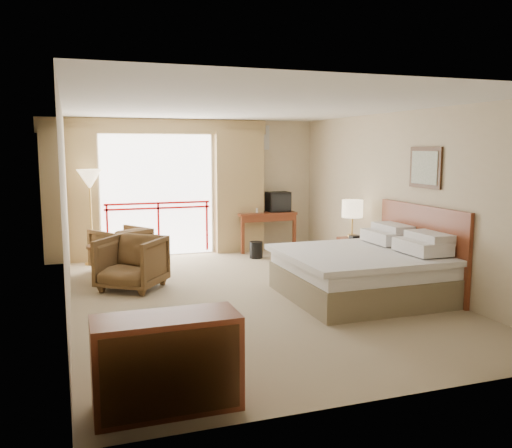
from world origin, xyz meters
name	(u,v)px	position (x,y,z in m)	size (l,w,h in m)	color
floor	(251,295)	(0.00, 0.00, 0.00)	(7.00, 7.00, 0.00)	gray
ceiling	(251,107)	(0.00, 0.00, 2.70)	(7.00, 7.00, 0.00)	white
wall_back	(197,187)	(0.00, 3.50, 1.35)	(5.00, 5.00, 0.00)	#C4B18D
wall_front	(387,244)	(0.00, -3.50, 1.35)	(5.00, 5.00, 0.00)	#C4B18D
wall_left	(66,210)	(-2.50, 0.00, 1.35)	(7.00, 7.00, 0.00)	#C4B18D
wall_right	(402,198)	(2.50, 0.00, 1.35)	(7.00, 7.00, 0.00)	#C4B18D
balcony_door	(158,196)	(-0.80, 3.48, 1.20)	(2.40, 2.40, 0.00)	white
balcony_railing	(158,215)	(-0.80, 3.46, 0.81)	(2.09, 0.03, 1.02)	red
curtain_left	(70,196)	(-2.45, 3.35, 1.25)	(1.00, 0.26, 2.50)	#96794C
curtain_right	(239,191)	(0.85, 3.35, 1.25)	(1.00, 0.26, 2.50)	#96794C
valance	(157,126)	(-0.80, 3.38, 2.55)	(4.40, 0.22, 0.28)	#96794C
hvac_vent	(258,138)	(1.30, 3.47, 2.35)	(0.50, 0.04, 0.50)	silver
bed	(363,271)	(1.50, -0.60, 0.38)	(2.13, 2.06, 0.97)	brown
headboard	(421,249)	(2.46, -0.60, 0.65)	(0.06, 2.10, 1.30)	#612818
framed_art	(425,168)	(2.47, -0.60, 1.85)	(0.04, 0.72, 0.60)	#311B0C
nightstand	(353,255)	(2.15, 0.88, 0.29)	(0.41, 0.49, 0.59)	#612818
table_lamp	(352,209)	(2.15, 0.93, 1.08)	(0.36, 0.36, 0.64)	tan
phone	(355,238)	(2.10, 0.73, 0.63)	(0.17, 0.13, 0.07)	black
desk	(264,220)	(1.40, 3.35, 0.63)	(1.24, 0.60, 0.81)	#612818
tv	(278,202)	(1.70, 3.29, 1.01)	(0.46, 0.37, 0.42)	black
coffee_maker	(249,206)	(1.05, 3.30, 0.94)	(0.13, 0.13, 0.27)	black
cup	(256,210)	(1.20, 3.25, 0.85)	(0.07, 0.07, 0.10)	white
wastebasket	(256,250)	(0.95, 2.55, 0.16)	(0.26, 0.26, 0.32)	black
armchair_far	(122,270)	(-1.64, 2.31, 0.00)	(0.82, 0.84, 0.77)	#47321D
armchair_near	(133,289)	(-1.60, 0.94, 0.00)	(0.86, 0.89, 0.81)	#47321D
side_table	(104,257)	(-1.97, 1.55, 0.41)	(0.54, 0.54, 0.59)	#311B0C
book	(104,245)	(-1.97, 1.55, 0.60)	(0.18, 0.25, 0.02)	white
floor_lamp	(90,183)	(-2.10, 2.99, 1.51)	(0.45, 0.45, 1.75)	tan
dresser	(167,363)	(-1.75, -3.07, 0.39)	(1.18, 0.50, 0.79)	#612818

